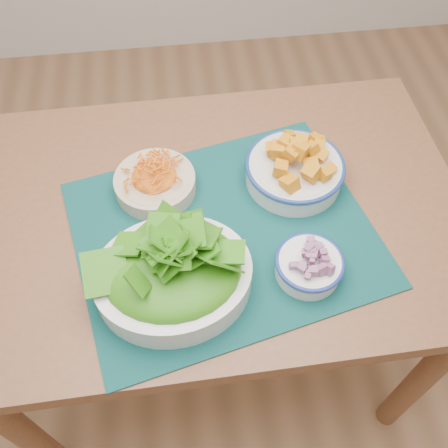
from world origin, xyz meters
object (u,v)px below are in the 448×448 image
object	(u,v)px
lettuce_bowl	(172,270)
placemat	(224,233)
carrot_bowl	(155,180)
squash_bowl	(295,165)
table	(213,237)
onion_bowl	(309,263)

from	to	relation	value
lettuce_bowl	placemat	bearing A→B (deg)	40.98
carrot_bowl	squash_bowl	world-z (taller)	squash_bowl
table	squash_bowl	bearing A→B (deg)	15.17
onion_bowl	carrot_bowl	bearing A→B (deg)	138.75
placemat	lettuce_bowl	distance (m)	0.17
placemat	carrot_bowl	world-z (taller)	carrot_bowl
table	carrot_bowl	bearing A→B (deg)	150.24
placemat	squash_bowl	world-z (taller)	squash_bowl
lettuce_bowl	onion_bowl	world-z (taller)	lettuce_bowl
squash_bowl	onion_bowl	xyz separation A→B (m)	(-0.02, -0.24, -0.02)
table	lettuce_bowl	size ratio (longest dim) A/B	3.50
placemat	onion_bowl	xyz separation A→B (m)	(0.15, -0.12, 0.04)
placemat	onion_bowl	distance (m)	0.19
squash_bowl	lettuce_bowl	xyz separation A→B (m)	(-0.28, -0.24, 0.01)
table	carrot_bowl	world-z (taller)	carrot_bowl
table	placemat	size ratio (longest dim) A/B	1.85
placemat	lettuce_bowl	size ratio (longest dim) A/B	1.89
table	squash_bowl	xyz separation A→B (m)	(0.19, 0.05, 0.16)
carrot_bowl	lettuce_bowl	xyz separation A→B (m)	(0.02, -0.25, 0.03)
placemat	carrot_bowl	xyz separation A→B (m)	(-0.13, 0.13, 0.03)
carrot_bowl	squash_bowl	size ratio (longest dim) A/B	0.67
carrot_bowl	onion_bowl	bearing A→B (deg)	-41.25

